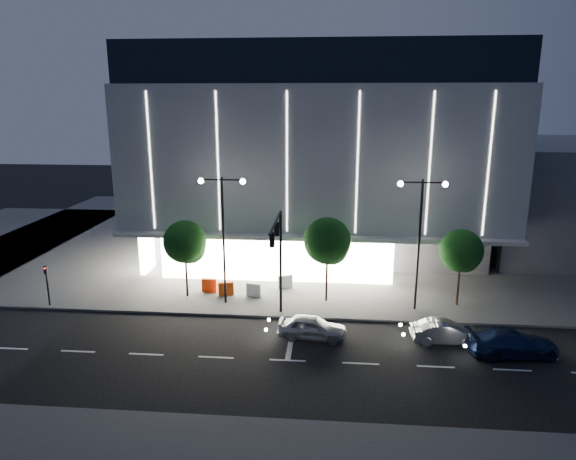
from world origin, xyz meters
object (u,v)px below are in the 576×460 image
(car_second, at_px, (445,332))
(tree_left, at_px, (185,244))
(barrier_a, at_px, (226,289))
(barrier_c, at_px, (209,285))
(car_third, at_px, (513,343))
(car_lead, at_px, (312,327))
(tree_mid, at_px, (328,243))
(traffic_mast, at_px, (278,248))
(tree_right, at_px, (461,253))
(street_lamp_east, at_px, (420,226))
(barrier_b, at_px, (254,290))
(street_lamp_west, at_px, (223,222))
(ped_signal_far, at_px, (47,281))
(barrier_d, at_px, (285,282))

(car_second, bearing_deg, tree_left, 68.18)
(barrier_a, bearing_deg, tree_left, 167.55)
(barrier_c, bearing_deg, car_third, -18.25)
(car_lead, bearing_deg, tree_left, 64.77)
(tree_mid, xyz_separation_m, barrier_a, (-7.26, 0.32, -3.68))
(traffic_mast, height_order, tree_right, traffic_mast)
(traffic_mast, bearing_deg, barrier_c, 140.57)
(street_lamp_east, bearing_deg, barrier_b, 173.33)
(street_lamp_west, height_order, street_lamp_east, same)
(tree_left, xyz_separation_m, car_lead, (9.21, -5.68, -3.33))
(car_lead, relative_size, car_second, 1.04)
(street_lamp_west, bearing_deg, ped_signal_far, -172.87)
(barrier_a, bearing_deg, barrier_c, 137.06)
(street_lamp_east, height_order, tree_right, street_lamp_east)
(tree_left, xyz_separation_m, car_third, (20.47, -6.79, -3.31))
(ped_signal_far, distance_m, barrier_d, 16.61)
(barrier_a, relative_size, barrier_d, 1.00)
(traffic_mast, bearing_deg, tree_left, 152.16)
(tree_left, distance_m, barrier_a, 4.36)
(car_third, xyz_separation_m, barrier_a, (-17.74, 7.11, -0.08))
(barrier_a, bearing_deg, street_lamp_east, -24.93)
(traffic_mast, height_order, barrier_d, traffic_mast)
(car_lead, distance_m, barrier_b, 7.43)
(car_lead, bearing_deg, street_lamp_west, 59.66)
(tree_mid, distance_m, barrier_b, 6.40)
(street_lamp_west, relative_size, tree_left, 1.57)
(traffic_mast, relative_size, barrier_d, 6.43)
(car_third, height_order, barrier_d, car_third)
(barrier_d, bearing_deg, car_second, -60.81)
(barrier_b, bearing_deg, car_second, -12.83)
(street_lamp_west, distance_m, car_second, 15.70)
(tree_left, bearing_deg, tree_mid, 0.00)
(ped_signal_far, height_order, tree_left, tree_left)
(car_third, height_order, barrier_a, car_third)
(barrier_a, height_order, barrier_d, same)
(car_second, bearing_deg, barrier_c, 63.77)
(tree_mid, distance_m, car_second, 9.69)
(street_lamp_east, height_order, barrier_d, street_lamp_east)
(street_lamp_east, distance_m, ped_signal_far, 25.37)
(street_lamp_west, bearing_deg, barrier_b, 35.96)
(street_lamp_west, relative_size, barrier_b, 8.18)
(ped_signal_far, height_order, car_lead, ped_signal_far)
(traffic_mast, xyz_separation_m, tree_left, (-6.97, 3.68, -0.99))
(tree_mid, height_order, car_third, tree_mid)
(traffic_mast, relative_size, car_third, 1.41)
(traffic_mast, height_order, street_lamp_east, street_lamp_east)
(traffic_mast, distance_m, car_second, 11.13)
(car_lead, relative_size, barrier_c, 3.75)
(car_third, bearing_deg, barrier_b, 60.26)
(tree_right, height_order, car_third, tree_right)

